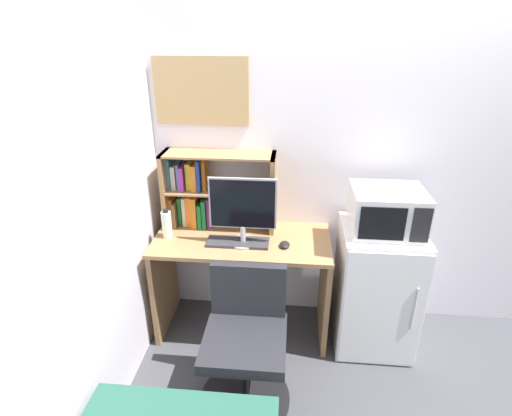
% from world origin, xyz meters
% --- Properties ---
extents(wall_back, '(6.40, 0.04, 2.60)m').
position_xyz_m(wall_back, '(0.40, 0.02, 1.30)').
color(wall_back, silver).
rests_on(wall_back, ground_plane).
extents(wall_left, '(0.04, 4.40, 2.60)m').
position_xyz_m(wall_left, '(-1.62, -1.60, 1.30)').
color(wall_left, silver).
rests_on(wall_left, ground_plane).
extents(desk, '(1.23, 0.59, 0.78)m').
position_xyz_m(desk, '(-0.94, -0.29, 0.54)').
color(desk, '#997047').
rests_on(desk, ground_plane).
extents(hutch_bookshelf, '(0.80, 0.23, 0.56)m').
position_xyz_m(hutch_bookshelf, '(-1.23, -0.11, 1.05)').
color(hutch_bookshelf, '#997047').
rests_on(hutch_bookshelf, desk).
extents(monitor, '(0.45, 0.19, 0.47)m').
position_xyz_m(monitor, '(-0.92, -0.36, 1.04)').
color(monitor, '#B7B7BC').
rests_on(monitor, desk).
extents(keyboard, '(0.42, 0.15, 0.02)m').
position_xyz_m(keyboard, '(-0.96, -0.37, 0.79)').
color(keyboard, '#333338').
rests_on(keyboard, desk).
extents(computer_mouse, '(0.07, 0.10, 0.03)m').
position_xyz_m(computer_mouse, '(-0.64, -0.38, 0.79)').
color(computer_mouse, black).
rests_on(computer_mouse, desk).
extents(water_bottle, '(0.07, 0.07, 0.21)m').
position_xyz_m(water_bottle, '(-1.46, -0.32, 0.88)').
color(water_bottle, silver).
rests_on(water_bottle, desk).
extents(mini_fridge, '(0.53, 0.56, 0.90)m').
position_xyz_m(mini_fridge, '(0.01, -0.33, 0.45)').
color(mini_fridge, white).
rests_on(mini_fridge, ground_plane).
extents(microwave, '(0.45, 0.40, 0.28)m').
position_xyz_m(microwave, '(0.01, -0.33, 1.05)').
color(microwave, silver).
rests_on(microwave, mini_fridge).
extents(desk_chair, '(0.55, 0.55, 0.85)m').
position_xyz_m(desk_chair, '(-0.84, -0.91, 0.37)').
color(desk_chair, black).
rests_on(desk_chair, ground_plane).
extents(wall_corkboard, '(0.64, 0.02, 0.45)m').
position_xyz_m(wall_corkboard, '(-1.23, -0.01, 1.73)').
color(wall_corkboard, tan).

